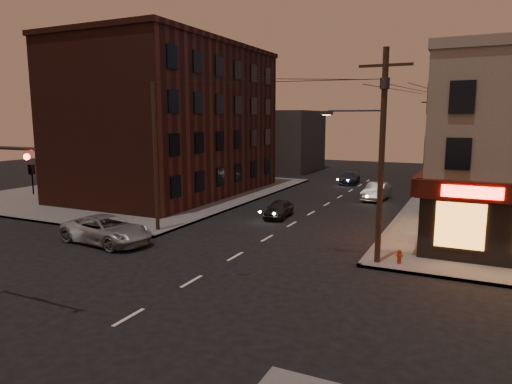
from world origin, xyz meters
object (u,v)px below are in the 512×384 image
Objects in this scene: sedan_far at (350,178)px; sedan_near at (279,209)px; fire_hydrant at (399,256)px; sedan_mid at (377,191)px; suv_cross at (107,230)px.

sedan_near is at bearing -96.27° from sedan_far.
sedan_near is 12.09m from fire_hydrant.
sedan_far is 28.33m from fire_hydrant.
sedan_near is 0.80× the size of sedan_mid.
suv_cross reaches higher than sedan_mid.
sedan_mid is 18.37m from fire_hydrant.
sedan_near is (6.13, 10.47, -0.16)m from suv_cross.
fire_hydrant is at bearing -71.22° from sedan_mid.
sedan_near is 0.81× the size of sedan_far.
fire_hydrant is (15.54, 2.87, -0.25)m from suv_cross.
sedan_far is (6.42, 29.68, -0.13)m from suv_cross.
suv_cross is at bearing -107.62° from sedan_far.
sedan_mid is 6.51× the size of fire_hydrant.
sedan_mid is 10.12m from sedan_far.
sedan_far is (0.29, 19.22, 0.03)m from sedan_near.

